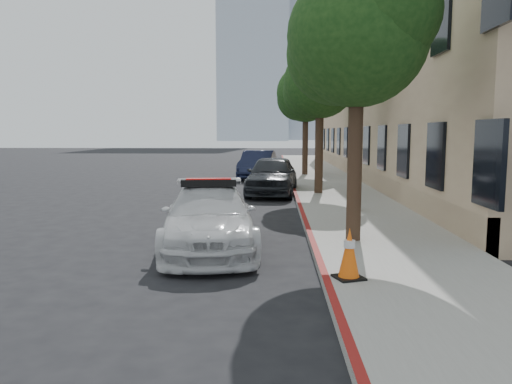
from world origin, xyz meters
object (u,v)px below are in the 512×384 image
at_px(police_car, 209,217).
at_px(fire_hydrant, 355,194).
at_px(parked_car_mid, 272,175).
at_px(parked_car_far, 258,165).
at_px(traffic_cone, 349,253).

relative_size(police_car, fire_hydrant, 4.90).
relative_size(parked_car_mid, parked_car_far, 1.00).
xyz_separation_m(police_car, traffic_cone, (2.45, -2.48, -0.11)).
bearing_deg(fire_hydrant, parked_car_mid, 92.07).
xyz_separation_m(parked_car_mid, fire_hydrant, (2.36, -4.70, -0.13)).
bearing_deg(traffic_cone, police_car, 134.69).
bearing_deg(parked_car_far, traffic_cone, -77.75).
height_order(police_car, traffic_cone, police_car).
distance_m(parked_car_far, traffic_cone, 17.89).
bearing_deg(parked_car_far, fire_hydrant, -68.43).
height_order(parked_car_mid, parked_car_far, parked_car_mid).
xyz_separation_m(parked_car_far, traffic_cone, (1.93, -17.79, -0.17)).
xyz_separation_m(parked_car_mid, traffic_cone, (1.20, -11.36, -0.20)).
relative_size(police_car, traffic_cone, 5.91).
xyz_separation_m(parked_car_far, fire_hydrant, (3.09, -11.12, -0.10)).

